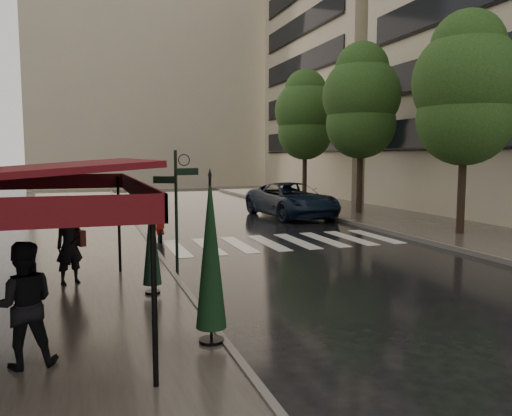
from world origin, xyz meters
TOP-DOWN VIEW (x-y plane):
  - ground at (0.00, 0.00)m, footprint 120.00×120.00m
  - sidewalk_near at (-4.50, 12.00)m, footprint 6.00×60.00m
  - sidewalk_far at (10.25, 12.00)m, footprint 5.50×60.00m
  - curb_near at (-1.45, 12.00)m, footprint 0.12×60.00m
  - curb_far at (7.45, 12.00)m, footprint 0.12×60.00m
  - crosswalk at (2.98, 6.00)m, footprint 7.85×3.20m
  - signpost at (-1.19, 3.00)m, footprint 1.17×0.29m
  - haussmann_far at (16.50, 26.00)m, footprint 8.00×16.00m
  - backdrop_building at (3.00, 38.00)m, footprint 22.00×6.00m
  - tree_near at (9.60, 5.00)m, footprint 3.80×3.80m
  - tree_mid at (9.50, 12.00)m, footprint 3.80×3.80m
  - tree_far at (9.70, 19.00)m, footprint 3.80×3.80m
  - pedestrian_with_umbrella at (-3.77, 1.90)m, footprint 1.34×1.35m
  - pedestrian_terrace at (-4.24, -2.57)m, footprint 0.87×0.69m
  - scooter at (-0.95, 7.90)m, footprint 0.46×1.57m
  - parked_car at (6.04, 12.47)m, footprint 3.17×6.14m
  - parasol_front at (-1.65, -2.55)m, footprint 0.47×0.47m
  - parasol_back at (-2.15, 0.50)m, footprint 0.38×0.38m

SIDE VIEW (x-z plane):
  - ground at x=0.00m, z-range 0.00..0.00m
  - crosswalk at x=2.98m, z-range 0.00..0.01m
  - sidewalk_near at x=-4.50m, z-range 0.00..0.12m
  - sidewalk_far at x=10.25m, z-range 0.00..0.12m
  - curb_near at x=-1.45m, z-range -0.01..0.15m
  - curb_far at x=7.45m, z-range -0.01..0.15m
  - scooter at x=-0.95m, z-range -0.04..1.00m
  - parked_car at x=6.04m, z-range 0.00..1.66m
  - pedestrian_terrace at x=-4.24m, z-range 0.12..1.83m
  - parasol_back at x=-2.15m, z-range 0.20..2.26m
  - parasol_front at x=-1.65m, z-range 0.22..2.82m
  - pedestrian_with_umbrella at x=-3.77m, z-range 0.53..2.99m
  - signpost at x=-1.19m, z-range 0.28..3.38m
  - tree_near at x=9.60m, z-range 1.33..9.31m
  - tree_far at x=9.70m, z-range 1.37..9.54m
  - tree_mid at x=9.50m, z-range 1.42..9.76m
  - haussmann_far at x=16.50m, z-range 0.00..18.50m
  - backdrop_building at x=3.00m, z-range 0.00..20.00m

